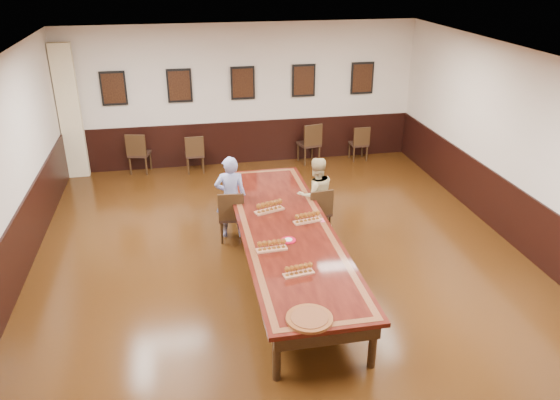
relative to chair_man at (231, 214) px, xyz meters
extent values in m
cube|color=black|center=(0.71, -1.23, -0.47)|extent=(8.00, 10.00, 0.02)
cube|color=white|center=(0.71, -1.23, 2.75)|extent=(8.00, 10.00, 0.02)
cube|color=beige|center=(0.71, 3.78, 1.14)|extent=(8.00, 0.02, 3.20)
cube|color=beige|center=(4.72, -1.23, 1.14)|extent=(0.02, 10.00, 3.20)
imported|color=#454FAE|center=(0.01, 0.10, 0.28)|extent=(0.57, 0.40, 1.48)
imported|color=#D1BC83|center=(1.49, 0.01, 0.23)|extent=(0.75, 0.62, 1.39)
cube|color=#E84D77|center=(1.31, -1.08, 0.29)|extent=(0.06, 0.13, 0.01)
cube|color=beige|center=(-3.04, 3.59, 0.99)|extent=(0.45, 0.18, 2.90)
cube|color=black|center=(0.71, 3.75, 0.04)|extent=(7.98, 0.04, 1.00)
cube|color=black|center=(-3.27, -1.23, 0.04)|extent=(0.04, 9.98, 1.00)
cube|color=black|center=(4.69, -1.23, 0.04)|extent=(0.04, 9.98, 1.00)
cube|color=black|center=(0.71, -1.23, 0.26)|extent=(1.40, 5.00, 0.06)
cube|color=brown|center=(0.71, -1.23, 0.29)|extent=(1.28, 4.88, 0.00)
cube|color=black|center=(0.71, -1.23, 0.29)|extent=(1.10, 4.70, 0.00)
cube|color=black|center=(0.71, -1.23, 0.11)|extent=(1.25, 4.85, 0.18)
cylinder|color=black|center=(0.13, -3.55, -0.12)|extent=(0.10, 0.10, 0.69)
cylinder|color=black|center=(1.29, -3.55, -0.12)|extent=(0.10, 0.10, 0.69)
cylinder|color=black|center=(0.13, 1.09, -0.12)|extent=(0.10, 0.10, 0.69)
cylinder|color=black|center=(1.29, 1.09, -0.12)|extent=(0.10, 0.10, 0.69)
cube|color=black|center=(-2.09, 3.71, 1.44)|extent=(0.54, 0.03, 0.74)
cube|color=black|center=(-2.09, 3.69, 1.44)|extent=(0.46, 0.01, 0.64)
cube|color=black|center=(-0.69, 3.71, 1.44)|extent=(0.54, 0.03, 0.74)
cube|color=black|center=(-0.69, 3.69, 1.44)|extent=(0.46, 0.01, 0.64)
cube|color=black|center=(0.71, 3.71, 1.44)|extent=(0.54, 0.03, 0.74)
cube|color=black|center=(0.71, 3.69, 1.44)|extent=(0.46, 0.01, 0.64)
cube|color=black|center=(2.11, 3.71, 1.44)|extent=(0.54, 0.03, 0.74)
cube|color=black|center=(2.11, 3.69, 1.44)|extent=(0.46, 0.01, 0.64)
cube|color=black|center=(3.51, 3.71, 1.44)|extent=(0.54, 0.03, 0.74)
cube|color=black|center=(3.51, 3.69, 1.44)|extent=(0.46, 0.01, 0.64)
cube|color=#A56545|center=(0.56, -0.60, 0.30)|extent=(0.51, 0.30, 0.03)
cube|color=#A56545|center=(1.08, -1.08, 0.30)|extent=(0.46, 0.22, 0.03)
cube|color=#A56545|center=(0.38, -1.85, 0.30)|extent=(0.44, 0.16, 0.03)
cube|color=#A56545|center=(0.61, -2.54, 0.30)|extent=(0.42, 0.19, 0.03)
cylinder|color=#BA0C29|center=(0.66, -1.63, 0.30)|extent=(0.21, 0.21, 0.02)
cylinder|color=silver|center=(0.66, -1.63, 0.31)|extent=(0.12, 0.12, 0.01)
cylinder|color=#5F2C13|center=(0.52, -3.50, 0.30)|extent=(0.64, 0.64, 0.04)
cylinder|color=brown|center=(0.52, -3.50, 0.33)|extent=(0.51, 0.51, 0.01)
camera|label=1|loc=(-0.76, -8.43, 4.09)|focal=35.00mm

